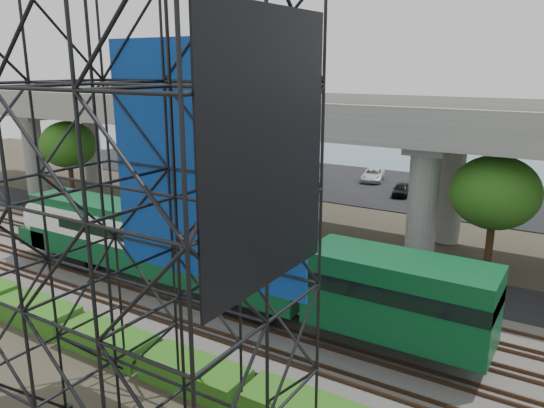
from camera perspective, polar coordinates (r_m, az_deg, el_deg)
The scene contains 13 objects.
ground at distance 29.14m, azimuth -12.02°, elevation -11.07°, with size 140.00×140.00×0.00m, color #474233.
ballast_bed at distance 30.42m, azimuth -9.41°, elevation -9.58°, with size 90.00×12.00×0.20m, color slate.
service_road at distance 36.75m, azimuth -0.67°, elevation -5.12°, with size 90.00×5.00×0.08m, color black.
parking_lot at distance 57.21m, azimuth 12.05°, elevation 1.81°, with size 90.00×18.00×0.08m, color black.
harbor_water at distance 77.94m, azimuth 17.62°, elevation 4.82°, with size 140.00×40.00×0.03m, color slate.
rail_tracks at distance 30.35m, azimuth -9.42°, elevation -9.27°, with size 90.00×9.52×0.16m.
commuter_train at distance 29.23m, azimuth -9.24°, elevation -4.73°, with size 29.30×3.06×4.30m.
overpass at distance 40.00m, azimuth 2.41°, elevation 8.54°, with size 80.00×12.00×12.40m.
scaffold_tower at distance 16.30m, azimuth -14.00°, elevation -3.78°, with size 9.36×6.36×15.00m.
hedge_strip at distance 25.64m, azimuth -17.20°, elevation -13.81°, with size 34.60×1.80×1.20m.
trees at distance 42.43m, azimuth -1.92°, elevation 5.30°, with size 40.94×16.94×7.69m.
suv at distance 42.87m, azimuth -11.93°, elevation -1.52°, with size 2.24×4.86×1.35m, color black.
parked_cars at distance 56.85m, azimuth 12.07°, elevation 2.40°, with size 39.08×9.71×1.31m.
Camera 1 is at (18.55, -18.66, 12.53)m, focal length 35.00 mm.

